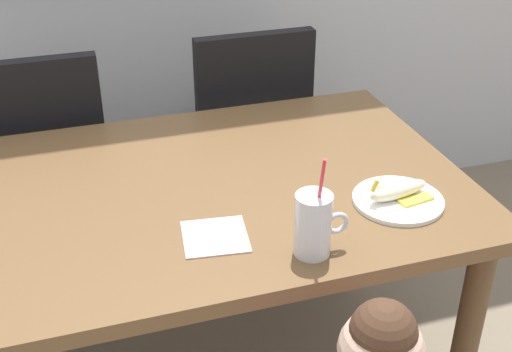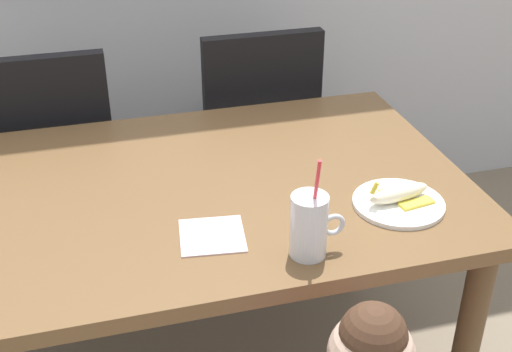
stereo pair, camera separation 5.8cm
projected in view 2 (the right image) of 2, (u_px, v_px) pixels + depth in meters
The scene contains 7 objects.
dining_table at pixel (195, 217), 1.81m from camera, with size 1.45×0.93×0.76m.
dining_chair_left at pixel (53, 160), 2.34m from camera, with size 0.44×0.44×0.96m.
dining_chair_right at pixel (254, 132), 2.53m from camera, with size 0.44×0.45×0.96m.
milk_cup at pixel (309, 229), 1.48m from camera, with size 0.13×0.08×0.25m.
snack_plate at pixel (398, 203), 1.68m from camera, with size 0.23×0.23×0.01m, color white.
peeled_banana at pixel (400, 194), 1.67m from camera, with size 0.17×0.12×0.07m.
paper_napkin at pixel (214, 235), 1.57m from camera, with size 0.15×0.15×0.00m, color silver.
Camera 2 is at (-0.24, -1.51, 1.66)m, focal length 47.07 mm.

